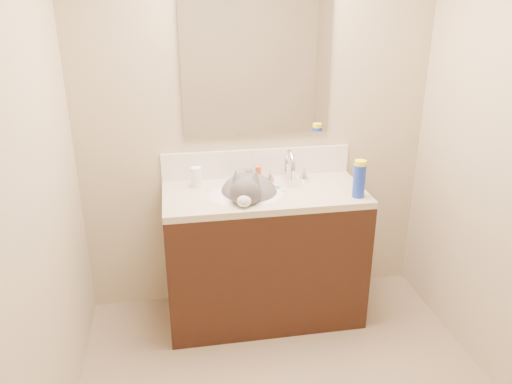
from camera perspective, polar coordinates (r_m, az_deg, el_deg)
name	(u,v)px	position (r m, az deg, el deg)	size (l,w,h in m)	color
room_shell	(315,131)	(1.86, 6.80, 6.92)	(2.24, 2.54, 2.52)	#BAAA8A
vanity_cabinet	(264,258)	(3.16, 0.92, -7.52)	(1.20, 0.55, 0.82)	black
counter_slab	(264,194)	(2.97, 0.97, -0.28)	(1.20, 0.55, 0.04)	beige
basin	(245,206)	(2.94, -1.22, -1.56)	(0.45, 0.36, 0.14)	white
faucet	(289,168)	(3.09, 3.79, 2.70)	(0.28, 0.20, 0.21)	silver
cat	(249,195)	(2.95, -0.83, -0.32)	(0.43, 0.51, 0.35)	#4A484A
backsplash	(257,163)	(3.17, 0.09, 3.33)	(1.20, 0.02, 0.18)	white
mirror	(257,68)	(3.04, 0.10, 13.94)	(0.90, 0.02, 0.80)	white
pill_bottle	(196,177)	(3.04, -6.84, 1.70)	(0.07, 0.07, 0.12)	white
pill_label	(196,179)	(3.04, -6.83, 1.45)	(0.06, 0.06, 0.04)	#CB5321
silver_jar	(248,175)	(3.14, -0.88, 2.01)	(0.05, 0.05, 0.06)	#B7B7BC
amber_bottle	(258,173)	(3.13, 0.27, 2.16)	(0.04, 0.04, 0.09)	#E05A1A
toothbrush	(279,188)	(3.01, 2.65, 0.49)	(0.01, 0.13, 0.01)	white
toothbrush_head	(279,187)	(3.01, 2.65, 0.54)	(0.01, 0.03, 0.01)	#60A1CC
spray_can	(359,181)	(2.91, 11.69, 1.24)	(0.07, 0.07, 0.19)	#1B39C2
spray_cap	(360,164)	(2.88, 11.85, 3.16)	(0.07, 0.07, 0.04)	#FDFF1A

